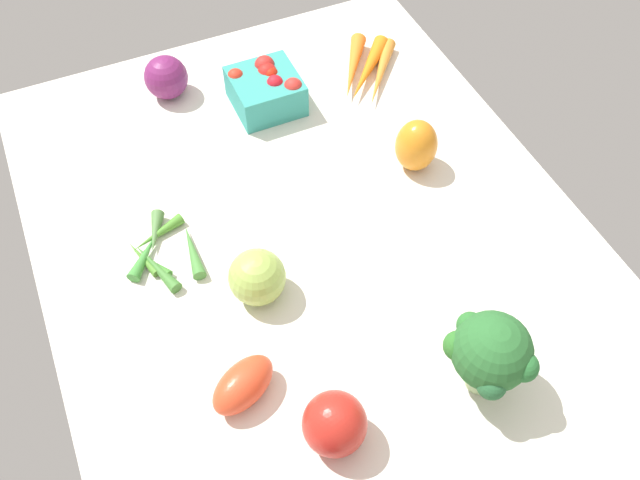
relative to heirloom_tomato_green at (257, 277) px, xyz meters
The scene contains 10 objects.
tablecloth 12.11cm from the heirloom_tomato_green, 107.94° to the left, with size 104.00×76.00×2.00cm, color silver.
heirloom_tomato_green is the anchor object (origin of this frame).
carrot_bunch 47.69cm from the heirloom_tomato_green, 135.97° to the left, with size 17.78×15.26×2.90cm.
red_onion_center 43.66cm from the heirloom_tomato_green, behind, with size 7.26×7.26×7.26cm, color #75235D.
roma_tomato 14.70cm from the heirloom_tomato_green, 27.84° to the right, with size 8.97×5.10×5.10cm, color #E24726.
berry_basket 37.60cm from the heirloom_tomato_green, 156.84° to the left, with size 10.81×10.81×7.13cm.
broccoli_head 31.07cm from the heirloom_tomato_green, 40.50° to the left, with size 10.36×9.51×13.01cm.
bell_pepper_orange 32.74cm from the heirloom_tomato_green, 111.78° to the left, with size 6.42×6.42×8.80cm, color orange.
bell_pepper_red 22.37cm from the heirloom_tomato_green, ahead, with size 7.50×7.50×8.02cm, color red.
okra_pile 15.84cm from the heirloom_tomato_green, 138.29° to the right, with size 14.28×10.90×1.96cm.
Camera 1 is at (51.83, -23.13, 80.27)cm, focal length 38.20 mm.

